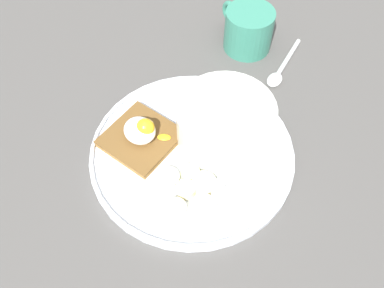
# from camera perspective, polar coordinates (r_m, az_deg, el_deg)

# --- Properties ---
(ground_plane) EXTENTS (1.20, 1.20, 0.02)m
(ground_plane) POSITION_cam_1_polar(r_m,az_deg,el_deg) (0.66, 0.00, -2.00)
(ground_plane) COLOR #4A4946
(ground_plane) RESTS_ON ground
(plate) EXTENTS (0.31, 0.31, 0.02)m
(plate) POSITION_cam_1_polar(r_m,az_deg,el_deg) (0.64, 0.00, -1.13)
(plate) COLOR white
(plate) RESTS_ON ground_plane
(oatmeal_bowl) EXTENTS (0.14, 0.14, 0.07)m
(oatmeal_bowl) POSITION_cam_1_polar(r_m,az_deg,el_deg) (0.63, 4.42, 2.74)
(oatmeal_bowl) COLOR white
(oatmeal_bowl) RESTS_ON plate
(toast_slice) EXTENTS (0.12, 0.12, 0.01)m
(toast_slice) POSITION_cam_1_polar(r_m,az_deg,el_deg) (0.65, -6.82, 0.76)
(toast_slice) COLOR brown
(toast_slice) RESTS_ON plate
(poached_egg) EXTENTS (0.06, 0.06, 0.04)m
(poached_egg) POSITION_cam_1_polar(r_m,az_deg,el_deg) (0.63, -6.78, 1.88)
(poached_egg) COLOR white
(poached_egg) RESTS_ON toast_slice
(banana_slice_front) EXTENTS (0.05, 0.04, 0.02)m
(banana_slice_front) POSITION_cam_1_polar(r_m,az_deg,el_deg) (0.60, 1.59, -5.26)
(banana_slice_front) COLOR beige
(banana_slice_front) RESTS_ON plate
(banana_slice_left) EXTENTS (0.04, 0.04, 0.01)m
(banana_slice_left) POSITION_cam_1_polar(r_m,az_deg,el_deg) (0.58, -2.11, -8.58)
(banana_slice_left) COLOR beige
(banana_slice_left) RESTS_ON plate
(banana_slice_back) EXTENTS (0.04, 0.04, 0.01)m
(banana_slice_back) POSITION_cam_1_polar(r_m,az_deg,el_deg) (0.59, 1.70, -8.21)
(banana_slice_back) COLOR #F4ECC8
(banana_slice_back) RESTS_ON plate
(banana_slice_right) EXTENTS (0.03, 0.03, 0.02)m
(banana_slice_right) POSITION_cam_1_polar(r_m,az_deg,el_deg) (0.61, -0.27, -3.91)
(banana_slice_right) COLOR beige
(banana_slice_right) RESTS_ON plate
(banana_slice_inner) EXTENTS (0.04, 0.04, 0.02)m
(banana_slice_inner) POSITION_cam_1_polar(r_m,az_deg,el_deg) (0.60, -0.83, -6.11)
(banana_slice_inner) COLOR beige
(banana_slice_inner) RESTS_ON plate
(banana_slice_outer) EXTENTS (0.03, 0.03, 0.01)m
(banana_slice_outer) POSITION_cam_1_polar(r_m,az_deg,el_deg) (0.61, -3.22, -4.48)
(banana_slice_outer) COLOR beige
(banana_slice_outer) RESTS_ON plate
(banana_slice_upper) EXTENTS (0.03, 0.03, 0.01)m
(banana_slice_upper) POSITION_cam_1_polar(r_m,az_deg,el_deg) (0.60, 3.79, -6.80)
(banana_slice_upper) COLOR #F6E3BB
(banana_slice_upper) RESTS_ON plate
(coffee_mug) EXTENTS (0.12, 0.09, 0.08)m
(coffee_mug) POSITION_cam_1_polar(r_m,az_deg,el_deg) (0.79, 7.49, 14.96)
(coffee_mug) COLOR #358069
(coffee_mug) RESTS_ON ground_plane
(spoon) EXTENTS (0.05, 0.13, 0.01)m
(spoon) POSITION_cam_1_polar(r_m,az_deg,el_deg) (0.77, 11.84, 9.82)
(spoon) COLOR silver
(spoon) RESTS_ON ground_plane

